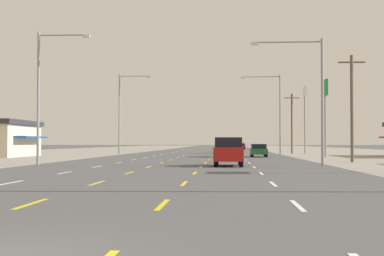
% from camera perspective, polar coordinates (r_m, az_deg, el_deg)
% --- Properties ---
extents(ground_plane, '(572.00, 572.00, 0.00)m').
position_cam_1_polar(ground_plane, '(73.63, 0.86, -2.76)').
color(ground_plane, '#4C4C4F').
extents(lot_apron_left, '(28.00, 440.00, 0.01)m').
position_cam_1_polar(lot_apron_left, '(78.76, -17.46, -2.60)').
color(lot_apron_left, gray).
rests_on(lot_apron_left, ground).
extents(lane_markings, '(10.64, 227.60, 0.01)m').
position_cam_1_polar(lane_markings, '(112.10, 1.77, -2.32)').
color(lane_markings, white).
rests_on(lane_markings, ground).
extents(signal_span_wire, '(25.23, 0.53, 9.80)m').
position_cam_1_polar(signal_span_wire, '(19.65, -6.77, 10.83)').
color(signal_span_wire, brown).
rests_on(signal_span_wire, ground).
extents(suv_inner_right_nearest, '(1.98, 4.90, 1.98)m').
position_cam_1_polar(suv_inner_right_nearest, '(38.77, 3.74, -2.38)').
color(suv_inner_right_nearest, red).
rests_on(suv_inner_right_nearest, ground).
extents(suv_inner_right_near, '(1.98, 4.90, 1.98)m').
position_cam_1_polar(suv_inner_right_near, '(62.70, 3.43, -2.04)').
color(suv_inner_right_near, '#4C196B').
rests_on(suv_inner_right_near, ground).
extents(sedan_far_right_mid, '(1.80, 4.50, 1.46)m').
position_cam_1_polar(sedan_far_right_mid, '(63.29, 6.82, -2.27)').
color(sedan_far_right_mid, '#235B2D').
rests_on(sedan_far_right_mid, ground).
extents(sedan_inner_right_midfar, '(1.80, 4.50, 1.46)m').
position_cam_1_polar(sedan_inner_right_midfar, '(85.53, 3.56, -2.07)').
color(sedan_inner_right_midfar, black).
rests_on(sedan_inner_right_midfar, ground).
extents(hatchback_inner_right_far, '(1.72, 3.90, 1.54)m').
position_cam_1_polar(hatchback_inner_right_far, '(130.29, 3.51, -1.86)').
color(hatchback_inner_right_far, '#4C196B').
rests_on(hatchback_inner_right_far, ground).
extents(sedan_far_right_farther, '(1.80, 4.50, 1.46)m').
position_cam_1_polar(sedan_far_right_farther, '(131.66, 5.05, -1.86)').
color(sedan_far_right_farther, maroon).
rests_on(sedan_far_right_farther, ground).
extents(pole_sign_right_row_1, '(0.24, 2.36, 8.53)m').
position_cam_1_polar(pole_sign_right_row_1, '(63.19, 13.44, 3.06)').
color(pole_sign_right_row_1, gray).
rests_on(pole_sign_right_row_1, ground).
extents(pole_sign_right_row_2, '(0.24, 2.08, 9.81)m').
position_cam_1_polar(pole_sign_right_row_2, '(83.23, 11.45, 2.47)').
color(pole_sign_right_row_2, gray).
rests_on(pole_sign_right_row_2, ground).
extents(streetlight_left_row_0, '(3.86, 0.26, 9.65)m').
position_cam_1_polar(streetlight_left_row_0, '(41.81, -14.93, 3.96)').
color(streetlight_left_row_0, gray).
rests_on(streetlight_left_row_0, ground).
extents(streetlight_right_row_0, '(5.10, 0.26, 8.97)m').
position_cam_1_polar(streetlight_right_row_0, '(40.12, 12.30, 3.86)').
color(streetlight_right_row_0, gray).
rests_on(streetlight_right_row_0, ground).
extents(streetlight_left_row_1, '(4.17, 0.26, 10.32)m').
position_cam_1_polar(streetlight_left_row_1, '(71.45, -7.11, 1.98)').
color(streetlight_left_row_1, gray).
rests_on(streetlight_left_row_1, ground).
extents(streetlight_right_row_1, '(5.00, 0.26, 10.12)m').
position_cam_1_polar(streetlight_right_row_1, '(70.50, 8.55, 2.03)').
color(streetlight_right_row_1, gray).
rests_on(streetlight_right_row_1, ground).
extents(utility_pole_right_row_0, '(2.20, 0.26, 8.86)m').
position_cam_1_polar(utility_pole_right_row_0, '(47.89, 16.01, 2.15)').
color(utility_pole_right_row_0, brown).
rests_on(utility_pole_right_row_0, ground).
extents(utility_pole_right_row_1, '(2.20, 0.26, 8.70)m').
position_cam_1_polar(utility_pole_right_row_1, '(82.10, 10.16, 0.57)').
color(utility_pole_right_row_1, brown).
rests_on(utility_pole_right_row_1, ground).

